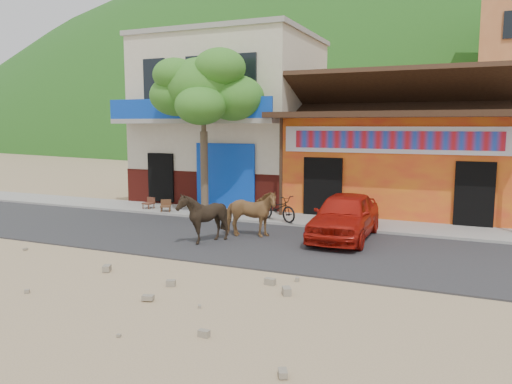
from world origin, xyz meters
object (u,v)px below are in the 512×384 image
tree (204,131)px  cow_tan (249,214)px  red_car (345,216)px  cafe_chair_right (166,201)px  scooter (278,208)px  cow_dark (203,217)px  cafe_chair_left (148,198)px

tree → cow_tan: 4.82m
cow_tan → red_car: bearing=-83.3°
cafe_chair_right → scooter: bearing=-27.5°
tree → cafe_chair_right: (-1.40, -0.50, -2.59)m
cow_dark → cafe_chair_left: cow_dark is taller
cafe_chair_right → cafe_chair_left: bearing=134.1°
tree → red_car: size_ratio=1.51×
red_car → cow_tan: bearing=-160.9°
tree → cow_tan: tree is taller
cafe_chair_left → cafe_chair_right: size_ratio=0.97×
scooter → cafe_chair_right: size_ratio=2.03×
cow_tan → scooter: size_ratio=0.99×
cow_tan → red_car: 2.80m
cafe_chair_left → scooter: bearing=3.8°
tree → cafe_chair_left: tree is taller
cafe_chair_left → cafe_chair_right: (1.02, -0.34, 0.01)m
cow_dark → cafe_chair_right: (-3.60, 3.53, -0.24)m
tree → cafe_chair_right: 2.98m
cow_dark → scooter: 3.65m
tree → cafe_chair_right: bearing=-160.3°
cow_tan → scooter: cow_tan is taller
cow_dark → red_car: size_ratio=0.37×
cafe_chair_right → red_car: bearing=-38.3°
scooter → cafe_chair_left: scooter is taller
cow_dark → red_car: 4.14m
cow_tan → tree: bearing=34.3°
tree → cow_tan: bearing=-42.4°
scooter → tree: bearing=106.5°
cafe_chair_right → cow_tan: bearing=-54.8°
cow_tan → cow_dark: (-0.89, -1.21, 0.03)m
scooter → cafe_chair_left: bearing=112.2°
cafe_chair_left → cafe_chair_right: bearing=-11.1°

